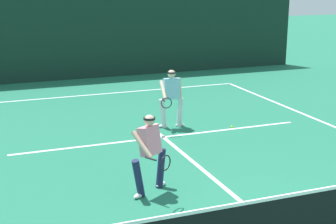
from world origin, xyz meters
The scene contains 8 objects.
court_line_baseline_far centered at (0.00, 11.47, 0.00)m, with size 9.49×0.10×0.01m, color white.
court_line_service centered at (0.00, 6.05, 0.00)m, with size 7.74×0.10×0.01m, color white.
court_line_centre centered at (0.00, 3.20, 0.00)m, with size 0.10×6.40×0.01m, color white.
tennis_net centered at (0.00, 0.00, 0.52)m, with size 10.41×0.09×1.07m.
player_near centered at (-1.43, 2.91, 0.85)m, with size 0.88×1.03×1.55m.
player_far centered at (0.52, 6.82, 0.88)m, with size 0.88×0.89×1.60m.
tennis_ball centered at (2.04, 6.15, 0.03)m, with size 0.07×0.07×0.07m, color #D1E033.
back_fence_windscreen centered at (0.00, 14.49, 1.69)m, with size 18.52×0.12×3.38m, color #142E23.
Camera 1 is at (-4.32, -5.62, 4.03)m, focal length 54.06 mm.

